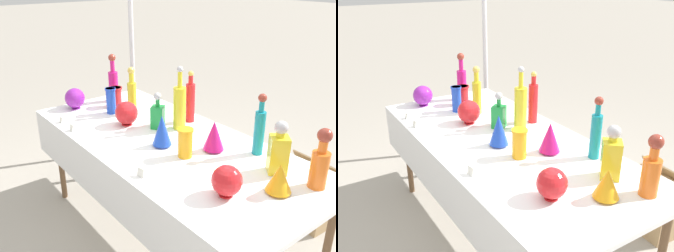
{
  "view_description": "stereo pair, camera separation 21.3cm",
  "coord_description": "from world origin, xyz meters",
  "views": [
    {
      "loc": [
        1.68,
        -1.31,
        1.75
      ],
      "look_at": [
        0.0,
        0.0,
        0.86
      ],
      "focal_mm": 40.0,
      "sensor_mm": 36.0,
      "label": 1
    },
    {
      "loc": [
        1.8,
        -1.14,
        1.75
      ],
      "look_at": [
        0.0,
        0.0,
        0.86
      ],
      "focal_mm": 40.0,
      "sensor_mm": 36.0,
      "label": 2
    }
  ],
  "objects": [
    {
      "name": "cardboard_box_behind_left",
      "position": [
        0.39,
        1.05,
        0.16
      ],
      "size": [
        0.55,
        0.47,
        0.4
      ],
      "color": "tan",
      "rests_on": "ground"
    },
    {
      "name": "fluted_vase_0",
      "position": [
        0.27,
        0.13,
        0.86
      ],
      "size": [
        0.12,
        0.12,
        0.19
      ],
      "color": "#C61972",
      "rests_on": "display_table"
    },
    {
      "name": "tall_bottle_0",
      "position": [
        0.88,
        0.24,
        0.9
      ],
      "size": [
        0.09,
        0.09,
        0.31
      ],
      "color": "orange",
      "rests_on": "display_table"
    },
    {
      "name": "square_decanter_0",
      "position": [
        -0.21,
        0.07,
        0.86
      ],
      "size": [
        0.12,
        0.12,
        0.25
      ],
      "color": "#198C38",
      "rests_on": "display_table"
    },
    {
      "name": "price_tag_right",
      "position": [
        -0.52,
        -0.41,
        0.78
      ],
      "size": [
        0.05,
        0.02,
        0.04
      ],
      "primitive_type": "cube",
      "rotation": [
        -0.21,
        0.0,
        0.05
      ],
      "color": "white",
      "rests_on": "display_table"
    },
    {
      "name": "round_bowl_1",
      "position": [
        0.66,
        -0.16,
        0.84
      ],
      "size": [
        0.15,
        0.15,
        0.16
      ],
      "color": "red",
      "rests_on": "display_table"
    },
    {
      "name": "round_bowl_2",
      "position": [
        -0.91,
        -0.2,
        0.84
      ],
      "size": [
        0.15,
        0.15,
        0.16
      ],
      "color": "purple",
      "rests_on": "display_table"
    },
    {
      "name": "slender_vase_0",
      "position": [
        -0.65,
        -0.03,
        0.86
      ],
      "size": [
        0.08,
        0.08,
        0.19
      ],
      "color": "blue",
      "rests_on": "display_table"
    },
    {
      "name": "ground_plane",
      "position": [
        0.0,
        0.0,
        0.0
      ],
      "size": [
        40.0,
        40.0,
        0.0
      ],
      "primitive_type": "plane",
      "color": "#A0998C"
    },
    {
      "name": "price_tag_left",
      "position": [
        0.26,
        -0.38,
        0.78
      ],
      "size": [
        0.05,
        0.02,
        0.05
      ],
      "primitive_type": "cube",
      "rotation": [
        -0.21,
        0.0,
        0.13
      ],
      "color": "white",
      "rests_on": "display_table"
    },
    {
      "name": "round_bowl_0",
      "position": [
        -0.38,
        -0.06,
        0.85
      ],
      "size": [
        0.16,
        0.16,
        0.17
      ],
      "color": "red",
      "rests_on": "display_table"
    },
    {
      "name": "slender_vase_2",
      "position": [
        -0.76,
        0.07,
        0.84
      ],
      "size": [
        0.11,
        0.11,
        0.15
      ],
      "color": "red",
      "rests_on": "display_table"
    },
    {
      "name": "tall_bottle_3",
      "position": [
        -0.11,
        0.18,
        0.92
      ],
      "size": [
        0.08,
        0.08,
        0.43
      ],
      "color": "yellow",
      "rests_on": "display_table"
    },
    {
      "name": "square_decanter_1",
      "position": [
        0.66,
        0.21,
        0.89
      ],
      "size": [
        0.13,
        0.13,
        0.29
      ],
      "color": "yellow",
      "rests_on": "display_table"
    },
    {
      "name": "tall_bottle_4",
      "position": [
        0.46,
        0.3,
        0.92
      ],
      "size": [
        0.06,
        0.06,
        0.37
      ],
      "color": "teal",
      "rests_on": "display_table"
    },
    {
      "name": "tall_bottle_1",
      "position": [
        -0.88,
        0.13,
        0.92
      ],
      "size": [
        0.08,
        0.08,
        0.39
      ],
      "color": "#C61972",
      "rests_on": "display_table"
    },
    {
      "name": "tall_bottle_2",
      "position": [
        -0.53,
        0.08,
        0.91
      ],
      "size": [
        0.06,
        0.06,
        0.36
      ],
      "color": "yellow",
      "rests_on": "display_table"
    },
    {
      "name": "display_table",
      "position": [
        0.0,
        -0.04,
        0.7
      ],
      "size": [
        2.09,
        0.92,
        0.76
      ],
      "color": "white",
      "rests_on": "ground"
    },
    {
      "name": "fluted_vase_1",
      "position": [
        0.04,
        -0.07,
        0.86
      ],
      "size": [
        0.12,
        0.12,
        0.2
      ],
      "color": "blue",
      "rests_on": "display_table"
    },
    {
      "name": "slender_vase_1",
      "position": [
        0.23,
        -0.06,
        0.85
      ],
      "size": [
        0.09,
        0.09,
        0.17
      ],
      "color": "orange",
      "rests_on": "display_table"
    },
    {
      "name": "canopy_pole",
      "position": [
        -1.33,
        0.61,
        0.85
      ],
      "size": [
        0.18,
        0.18,
        2.2
      ],
      "color": "silver",
      "rests_on": "ground"
    },
    {
      "name": "tall_bottle_5",
      "position": [
        -0.17,
        0.33,
        0.91
      ],
      "size": [
        0.06,
        0.06,
        0.36
      ],
      "color": "red",
      "rests_on": "display_table"
    },
    {
      "name": "fluted_vase_2",
      "position": [
        0.79,
        0.05,
        0.84
      ],
      "size": [
        0.13,
        0.13,
        0.15
      ],
      "color": "orange",
      "rests_on": "display_table"
    },
    {
      "name": "price_tag_center",
      "position": [
        -0.7,
        -0.4,
        0.78
      ],
      "size": [
        0.05,
        0.02,
        0.04
      ],
      "primitive_type": "cube",
      "rotation": [
        -0.21,
        0.0,
        -0.07
      ],
      "color": "white",
      "rests_on": "display_table"
    }
  ]
}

